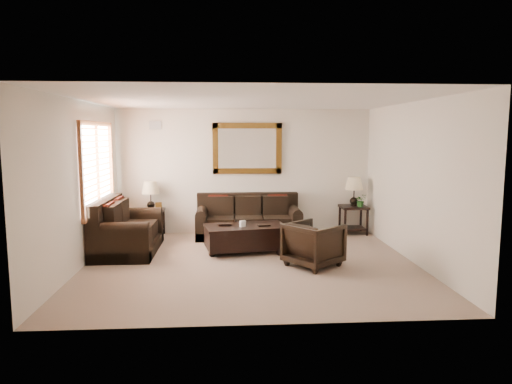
{
  "coord_description": "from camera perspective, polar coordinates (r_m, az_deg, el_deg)",
  "views": [
    {
      "loc": [
        -0.39,
        -7.44,
        2.16
      ],
      "look_at": [
        0.13,
        0.6,
        1.13
      ],
      "focal_mm": 32.0,
      "sensor_mm": 36.0,
      "label": 1
    }
  ],
  "objects": [
    {
      "name": "mirror",
      "position": [
        9.92,
        -1.1,
        5.46
      ],
      "size": [
        1.5,
        0.06,
        1.1
      ],
      "color": "#512D10",
      "rests_on": "room"
    },
    {
      "name": "loveseat",
      "position": [
        8.75,
        -16.11,
        -4.88
      ],
      "size": [
        1.04,
        1.76,
        0.99
      ],
      "rotation": [
        0.0,
        0.0,
        1.57
      ],
      "color": "black",
      "rests_on": "room"
    },
    {
      "name": "end_table_left",
      "position": [
        9.87,
        -13.0,
        -1.07
      ],
      "size": [
        0.53,
        0.53,
        1.17
      ],
      "color": "black",
      "rests_on": "room"
    },
    {
      "name": "window",
      "position": [
        8.68,
        -19.15,
        2.83
      ],
      "size": [
        0.07,
        1.96,
        1.66
      ],
      "color": "white",
      "rests_on": "room"
    },
    {
      "name": "coffee_table",
      "position": [
        8.41,
        -1.32,
        -5.45
      ],
      "size": [
        1.58,
        1.03,
        0.62
      ],
      "rotation": [
        0.0,
        0.0,
        0.17
      ],
      "color": "black",
      "rests_on": "room"
    },
    {
      "name": "potted_plant",
      "position": [
        10.05,
        12.95,
        -1.19
      ],
      "size": [
        0.29,
        0.31,
        0.21
      ],
      "primitive_type": "imported",
      "rotation": [
        0.0,
        0.0,
        0.21
      ],
      "color": "#23541C",
      "rests_on": "end_table_right"
    },
    {
      "name": "armchair",
      "position": [
        7.58,
        7.22,
        -6.23
      ],
      "size": [
        1.05,
        1.06,
        0.8
      ],
      "primitive_type": "imported",
      "rotation": [
        0.0,
        0.0,
        2.26
      ],
      "color": "black",
      "rests_on": "floor"
    },
    {
      "name": "room",
      "position": [
        7.5,
        -0.7,
        1.06
      ],
      "size": [
        5.51,
        5.01,
        2.71
      ],
      "color": "#876F5D",
      "rests_on": "ground"
    },
    {
      "name": "sofa",
      "position": [
        9.7,
        -0.97,
        -3.66
      ],
      "size": [
        2.18,
        0.94,
        0.89
      ],
      "color": "black",
      "rests_on": "room"
    },
    {
      "name": "air_vent",
      "position": [
        10.04,
        -12.48,
        8.17
      ],
      "size": [
        0.25,
        0.02,
        0.18
      ],
      "primitive_type": "cube",
      "color": "#999999",
      "rests_on": "room"
    },
    {
      "name": "end_table_right",
      "position": [
        10.1,
        12.14,
        -0.61
      ],
      "size": [
        0.56,
        0.56,
        1.24
      ],
      "color": "black",
      "rests_on": "room"
    }
  ]
}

